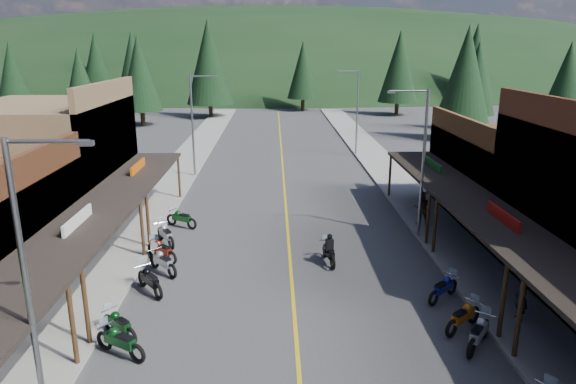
{
  "coord_description": "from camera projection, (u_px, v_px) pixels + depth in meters",
  "views": [
    {
      "loc": [
        -0.74,
        -18.12,
        10.05
      ],
      "look_at": [
        -0.05,
        6.73,
        3.0
      ],
      "focal_mm": 32.0,
      "sensor_mm": 36.0,
      "label": 1
    }
  ],
  "objects": [
    {
      "name": "ground",
      "position": [
        294.0,
        312.0,
        20.19
      ],
      "size": [
        220.0,
        220.0,
        0.0
      ],
      "primitive_type": "plane",
      "color": "#38383A",
      "rests_on": "ground"
    },
    {
      "name": "centerline",
      "position": [
        284.0,
        182.0,
        39.42
      ],
      "size": [
        0.15,
        90.0,
        0.01
      ],
      "primitive_type": "cube",
      "color": "gold",
      "rests_on": "ground"
    },
    {
      "name": "sidewalk_west",
      "position": [
        170.0,
        182.0,
        39.17
      ],
      "size": [
        3.4,
        94.0,
        0.15
      ],
      "primitive_type": "cube",
      "color": "gray",
      "rests_on": "ground"
    },
    {
      "name": "sidewalk_east",
      "position": [
        396.0,
        181.0,
        39.64
      ],
      "size": [
        3.4,
        94.0,
        0.15
      ],
      "primitive_type": "cube",
      "color": "gray",
      "rests_on": "ground"
    },
    {
      "name": "shop_west_3",
      "position": [
        49.0,
        164.0,
        29.73
      ],
      "size": [
        10.9,
        10.2,
        8.2
      ],
      "color": "brown",
      "rests_on": "ground"
    },
    {
      "name": "shop_east_3",
      "position": [
        516.0,
        177.0,
        30.74
      ],
      "size": [
        10.9,
        10.2,
        6.2
      ],
      "color": "#4C2D16",
      "rests_on": "ground"
    },
    {
      "name": "streetlight_0",
      "position": [
        31.0,
        275.0,
        13.02
      ],
      "size": [
        2.16,
        0.18,
        8.0
      ],
      "color": "gray",
      "rests_on": "ground"
    },
    {
      "name": "streetlight_1",
      "position": [
        194.0,
        121.0,
        39.94
      ],
      "size": [
        2.16,
        0.18,
        8.0
      ],
      "color": "gray",
      "rests_on": "ground"
    },
    {
      "name": "streetlight_2",
      "position": [
        421.0,
        158.0,
        26.85
      ],
      "size": [
        2.16,
        0.18,
        8.0
      ],
      "color": "gray",
      "rests_on": "ground"
    },
    {
      "name": "streetlight_3",
      "position": [
        356.0,
        109.0,
        48.01
      ],
      "size": [
        2.16,
        0.18,
        8.0
      ],
      "color": "gray",
      "rests_on": "ground"
    },
    {
      "name": "ridge_hill",
      "position": [
        276.0,
        82.0,
        150.02
      ],
      "size": [
        310.0,
        140.0,
        60.0
      ],
      "primitive_type": "ellipsoid",
      "color": "black",
      "rests_on": "ground"
    },
    {
      "name": "pine_0",
      "position": [
        12.0,
        71.0,
        76.97
      ],
      "size": [
        5.04,
        5.04,
        11.0
      ],
      "color": "black",
      "rests_on": "ground"
    },
    {
      "name": "pine_1",
      "position": [
        133.0,
        64.0,
        84.89
      ],
      "size": [
        5.88,
        5.88,
        12.5
      ],
      "color": "black",
      "rests_on": "ground"
    },
    {
      "name": "pine_2",
      "position": [
        209.0,
        62.0,
        73.52
      ],
      "size": [
        6.72,
        6.72,
        14.0
      ],
      "color": "black",
      "rests_on": "ground"
    },
    {
      "name": "pine_3",
      "position": [
        303.0,
        70.0,
        82.0
      ],
      "size": [
        5.04,
        5.04,
        11.0
      ],
      "color": "black",
      "rests_on": "ground"
    },
    {
      "name": "pine_4",
      "position": [
        399.0,
        66.0,
        76.4
      ],
      "size": [
        5.88,
        5.88,
        12.5
      ],
      "color": "black",
      "rests_on": "ground"
    },
    {
      "name": "pine_5",
      "position": [
        475.0,
        59.0,
        88.16
      ],
      "size": [
        6.72,
        6.72,
        14.0
      ],
      "color": "black",
      "rests_on": "ground"
    },
    {
      "name": "pine_6",
      "position": [
        568.0,
        70.0,
        81.2
      ],
      "size": [
        5.04,
        5.04,
        11.0
      ],
      "color": "black",
      "rests_on": "ground"
    },
    {
      "name": "pine_7",
      "position": [
        96.0,
        63.0,
        90.45
      ],
      "size": [
        5.88,
        5.88,
        12.5
      ],
      "color": "black",
      "rests_on": "ground"
    },
    {
      "name": "pine_8",
      "position": [
        81.0,
        85.0,
        56.44
      ],
      "size": [
        4.48,
        4.48,
        10.0
      ],
      "color": "black",
      "rests_on": "ground"
    },
    {
      "name": "pine_9",
      "position": [
        477.0,
        78.0,
        62.37
      ],
      "size": [
        4.93,
        4.93,
        10.8
      ],
      "color": "black",
      "rests_on": "ground"
    },
    {
      "name": "pine_10",
      "position": [
        139.0,
        73.0,
        65.94
      ],
      "size": [
        5.38,
        5.38,
        11.6
      ],
      "color": "black",
      "rests_on": "ground"
    },
    {
      "name": "pine_11",
      "position": [
        465.0,
        74.0,
        55.31
      ],
      "size": [
        5.82,
        5.82,
        12.4
      ],
      "color": "black",
      "rests_on": "ground"
    },
    {
      "name": "bike_west_6",
      "position": [
        120.0,
        340.0,
        17.12
      ],
      "size": [
        2.21,
        1.73,
        1.23
      ],
      "primitive_type": null,
      "rotation": [
        0.0,
        0.0,
        1.03
      ],
      "color": "#0C3C17",
      "rests_on": "ground"
    },
    {
      "name": "bike_west_7",
      "position": [
        119.0,
        323.0,
        18.26
      ],
      "size": [
        1.92,
        1.81,
        1.13
      ],
      "primitive_type": null,
      "rotation": [
        0.0,
        0.0,
        0.84
      ],
      "color": "#0B3711",
      "rests_on": "ground"
    },
    {
      "name": "bike_west_8",
      "position": [
        150.0,
        279.0,
        21.58
      ],
      "size": [
        1.92,
        2.2,
        1.26
      ],
      "primitive_type": null,
      "rotation": [
        0.0,
        0.0,
        0.65
      ],
      "color": "black",
      "rests_on": "ground"
    },
    {
      "name": "bike_west_9",
      "position": [
        163.0,
        261.0,
        23.46
      ],
      "size": [
        1.99,
        2.08,
        1.23
      ],
      "primitive_type": null,
      "rotation": [
        0.0,
        0.0,
        0.74
      ],
      "color": "#929397",
      "rests_on": "ground"
    },
    {
      "name": "bike_west_10",
      "position": [
        162.0,
        249.0,
        24.87
      ],
      "size": [
        2.03,
        1.85,
        1.18
      ],
      "primitive_type": null,
      "rotation": [
        0.0,
        0.0,
        0.88
      ],
      "color": "maroon",
      "rests_on": "ground"
    },
    {
      "name": "bike_west_11",
      "position": [
        165.0,
        233.0,
        26.84
      ],
      "size": [
        1.78,
        2.29,
        1.27
      ],
      "primitive_type": null,
      "rotation": [
        0.0,
        0.0,
        0.54
      ],
      "color": "#9E9FA4",
      "rests_on": "ground"
    },
    {
      "name": "bike_west_12",
      "position": [
        181.0,
        218.0,
        29.47
      ],
      "size": [
        2.15,
        1.64,
        1.19
      ],
      "primitive_type": null,
      "rotation": [
        0.0,
        0.0,
        1.05
      ],
      "color": "#0C3F14",
      "rests_on": "ground"
    },
    {
      "name": "bike_east_6",
      "position": [
        479.0,
        332.0,
        17.62
      ],
      "size": [
        1.9,
        2.15,
        1.24
      ],
      "primitive_type": null,
      "rotation": [
        0.0,
        0.0,
        -0.66
      ],
      "color": "#A2A3A7",
      "rests_on": "ground"
    },
    {
      "name": "bike_east_7",
      "position": [
        463.0,
        315.0,
        18.73
      ],
      "size": [
        2.06,
        1.84,
        1.19
      ],
      "primitive_type": null,
      "rotation": [
        0.0,
        0.0,
        -0.9
      ],
      "color": "#B8630D",
      "rests_on": "ground"
    },
    {
      "name": "bike_east_8",
      "position": [
        443.0,
        287.0,
        20.98
      ],
      "size": [
        1.97,
        1.86,
        1.16
      ],
      "primitive_type": null,
      "rotation": [
        0.0,
        0.0,
        -0.84
      ],
      "color": "navy",
      "rests_on": "ground"
    },
    {
      "name": "rider_on_bike",
      "position": [
        329.0,
        251.0,
        24.54
      ],
      "size": [
        0.98,
        2.16,
        1.58
      ],
      "rotation": [
        0.0,
        0.0,
        0.14
      ],
      "color": "black",
      "rests_on": "ground"
    },
    {
      "name": "pedestrian_east_a",
      "position": [
        521.0,
        297.0,
        19.07
      ],
      "size": [
        0.54,
        0.73,
        1.85
      ],
      "primitive_type": "imported",
      "rotation": [
        0.0,
        0.0,
        -1.71
      ],
      "color": "#211D2C",
      "rests_on": "sidewalk_east"
    },
    {
      "name": "pedestrian_east_b",
      "position": [
        421.0,
        208.0,
        29.58
      ],
      "size": [
        0.98,
        0.62,
        1.93
      ],
      "primitive_type": "imported",
      "rotation": [
        0.0,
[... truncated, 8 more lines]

